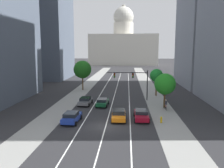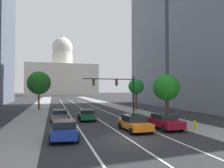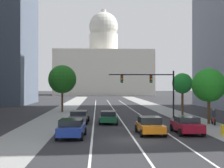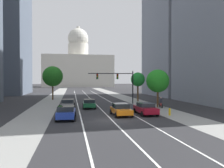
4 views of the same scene
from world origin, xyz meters
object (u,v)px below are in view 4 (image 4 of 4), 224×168
(car_blue, at_px, (66,112))
(traffic_signal_mast, at_px, (118,80))
(street_tree_near_left, at_px, (53,76))
(cyclist, at_px, (161,103))
(street_tree_near_right, at_px, (138,80))
(car_green, at_px, (89,103))
(street_tree_far_right, at_px, (158,81))
(capitol_building, at_px, (78,67))
(car_gray, at_px, (68,103))
(car_crimson, at_px, (146,108))
(car_orange, at_px, (121,109))
(fire_hydrant, at_px, (170,112))

(car_blue, height_order, traffic_signal_mast, traffic_signal_mast)
(street_tree_near_left, bearing_deg, cyclist, -45.66)
(street_tree_near_right, bearing_deg, car_blue, -125.16)
(car_green, xyz_separation_m, street_tree_near_left, (-6.73, 16.39, 4.41))
(car_blue, height_order, street_tree_far_right, street_tree_far_right)
(capitol_building, distance_m, traffic_signal_mast, 111.14)
(capitol_building, relative_size, car_gray, 9.89)
(car_crimson, distance_m, car_green, 10.13)
(car_gray, relative_size, car_green, 0.99)
(car_orange, relative_size, street_tree_near_left, 0.59)
(car_orange, bearing_deg, car_crimson, -85.31)
(fire_hydrant, relative_size, street_tree_near_right, 0.15)
(car_blue, bearing_deg, car_green, -15.73)
(car_green, height_order, traffic_signal_mast, traffic_signal_mast)
(car_blue, distance_m, street_tree_far_right, 17.19)
(street_tree_near_right, bearing_deg, car_crimson, -103.45)
(car_gray, bearing_deg, car_crimson, -128.72)
(car_blue, bearing_deg, car_crimson, -76.01)
(traffic_signal_mast, xyz_separation_m, fire_hydrant, (3.47, -14.37, -3.89))
(car_crimson, height_order, cyclist, cyclist)
(car_green, relative_size, street_tree_far_right, 0.74)
(street_tree_near_left, bearing_deg, street_tree_near_right, -19.55)
(car_green, height_order, street_tree_far_right, street_tree_far_right)
(car_orange, xyz_separation_m, cyclist, (7.74, 6.39, 0.08))
(street_tree_near_right, height_order, street_tree_far_right, street_tree_far_right)
(car_orange, height_order, street_tree_near_left, street_tree_near_left)
(fire_hydrant, bearing_deg, car_green, 135.48)
(car_orange, relative_size, cyclist, 2.53)
(capitol_building, xyz_separation_m, car_crimson, (4.86, -123.91, -11.97))
(car_blue, relative_size, car_orange, 1.02)
(car_green, bearing_deg, fire_hydrant, -132.21)
(car_green, relative_size, fire_hydrant, 4.93)
(car_blue, distance_m, street_tree_near_left, 26.71)
(traffic_signal_mast, distance_m, street_tree_near_left, 16.61)
(street_tree_near_right, bearing_deg, car_gray, -145.95)
(fire_hydrant, bearing_deg, capitol_building, 93.44)
(car_green, height_order, car_orange, car_orange)
(capitol_building, height_order, car_crimson, capitol_building)
(traffic_signal_mast, distance_m, fire_hydrant, 15.29)
(street_tree_far_right, bearing_deg, capitol_building, 94.54)
(street_tree_near_left, bearing_deg, street_tree_far_right, -43.88)
(fire_hydrant, relative_size, cyclist, 0.53)
(car_gray, xyz_separation_m, street_tree_near_right, (14.01, 9.47, 3.71))
(traffic_signal_mast, bearing_deg, street_tree_near_left, 138.40)
(car_orange, height_order, fire_hydrant, car_orange)
(street_tree_far_right, bearing_deg, street_tree_near_left, 136.12)
(car_orange, distance_m, street_tree_near_left, 26.83)
(street_tree_near_right, bearing_deg, car_orange, -112.38)
(car_gray, height_order, car_orange, car_orange)
(street_tree_far_right, bearing_deg, traffic_signal_mast, 131.32)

